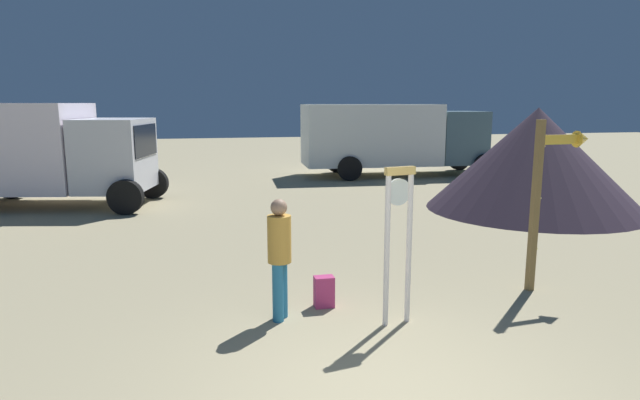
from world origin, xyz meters
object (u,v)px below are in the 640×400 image
at_px(person_near_clock, 279,253).
at_px(dome_tent, 535,159).
at_px(arrow_sign, 553,178).
at_px(box_truck_near, 33,150).
at_px(box_truck_far, 391,136).
at_px(standing_clock, 398,231).
at_px(backpack, 324,292).

relative_size(person_near_clock, dome_tent, 0.29).
height_order(arrow_sign, dome_tent, dome_tent).
xyz_separation_m(arrow_sign, box_truck_near, (-9.56, 9.00, -0.16)).
bearing_deg(person_near_clock, box_truck_far, 64.36).
xyz_separation_m(standing_clock, dome_tent, (6.23, 6.31, 0.13)).
distance_m(standing_clock, backpack, 1.48).
height_order(person_near_clock, box_truck_near, box_truck_near).
relative_size(box_truck_near, box_truck_far, 0.88).
bearing_deg(backpack, standing_clock, -43.76).
bearing_deg(standing_clock, backpack, 136.24).
height_order(standing_clock, backpack, standing_clock).
distance_m(arrow_sign, backpack, 3.81).
relative_size(standing_clock, box_truck_far, 0.28).
distance_m(standing_clock, dome_tent, 8.87).
bearing_deg(dome_tent, standing_clock, -134.64).
height_order(standing_clock, dome_tent, dome_tent).
height_order(standing_clock, box_truck_near, box_truck_near).
bearing_deg(box_truck_far, standing_clock, -109.69).
relative_size(arrow_sign, person_near_clock, 1.60).
bearing_deg(box_truck_far, dome_tent, -79.70).
bearing_deg(box_truck_far, box_truck_near, -161.58).
xyz_separation_m(box_truck_near, box_truck_far, (11.74, 3.91, 0.00)).
height_order(box_truck_near, box_truck_far, box_truck_near).
distance_m(box_truck_far, dome_tent, 7.48).
distance_m(backpack, box_truck_far, 14.17).
distance_m(standing_clock, arrow_sign, 2.86).
relative_size(backpack, box_truck_far, 0.06).
height_order(backpack, box_truck_near, box_truck_near).
bearing_deg(person_near_clock, arrow_sign, 4.11).
xyz_separation_m(person_near_clock, box_truck_near, (-5.40, 9.30, 0.65)).
bearing_deg(dome_tent, backpack, -141.64).
relative_size(standing_clock, arrow_sign, 0.79).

